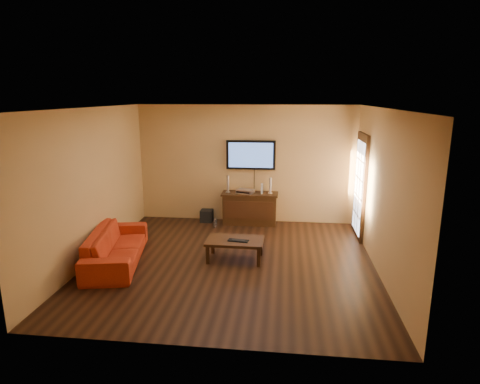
% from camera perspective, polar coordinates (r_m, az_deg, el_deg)
% --- Properties ---
extents(ground_plane, '(5.00, 5.00, 0.00)m').
position_cam_1_polar(ground_plane, '(7.27, -1.21, -9.94)').
color(ground_plane, black).
rests_on(ground_plane, ground).
extents(room_walls, '(5.00, 5.00, 5.00)m').
position_cam_1_polar(room_walls, '(7.38, -0.62, 4.13)').
color(room_walls, tan).
rests_on(room_walls, ground).
extents(french_door, '(0.07, 1.02, 2.22)m').
position_cam_1_polar(french_door, '(8.64, 16.69, 0.65)').
color(french_door, black).
rests_on(french_door, ground).
extents(media_console, '(1.28, 0.49, 0.73)m').
position_cam_1_polar(media_console, '(9.24, 1.40, -2.32)').
color(media_console, black).
rests_on(media_console, ground).
extents(television, '(1.13, 0.08, 0.67)m').
position_cam_1_polar(television, '(9.18, 1.55, 5.28)').
color(television, black).
rests_on(television, ground).
extents(coffee_table, '(1.03, 0.62, 0.38)m').
position_cam_1_polar(coffee_table, '(7.25, -0.73, -7.16)').
color(coffee_table, black).
rests_on(coffee_table, ground).
extents(sofa, '(1.00, 2.13, 0.80)m').
position_cam_1_polar(sofa, '(7.45, -17.22, -6.66)').
color(sofa, '#B52F14').
rests_on(sofa, ground).
extents(speaker_left, '(0.11, 0.11, 0.40)m').
position_cam_1_polar(speaker_left, '(9.17, -1.73, 1.06)').
color(speaker_left, silver).
rests_on(speaker_left, media_console).
extents(speaker_right, '(0.10, 0.10, 0.37)m').
position_cam_1_polar(speaker_right, '(9.09, 4.33, 0.83)').
color(speaker_right, silver).
rests_on(speaker_right, media_console).
extents(av_receiver, '(0.44, 0.38, 0.09)m').
position_cam_1_polar(av_receiver, '(9.13, 0.77, 0.11)').
color(av_receiver, silver).
rests_on(av_receiver, media_console).
extents(game_console, '(0.05, 0.16, 0.22)m').
position_cam_1_polar(game_console, '(9.11, 3.14, 0.48)').
color(game_console, white).
rests_on(game_console, media_console).
extents(subwoofer, '(0.28, 0.28, 0.28)m').
position_cam_1_polar(subwoofer, '(9.49, -4.76, -3.37)').
color(subwoofer, black).
rests_on(subwoofer, ground).
extents(bottle, '(0.08, 0.08, 0.22)m').
position_cam_1_polar(bottle, '(9.07, -3.56, -4.41)').
color(bottle, white).
rests_on(bottle, ground).
extents(keyboard, '(0.38, 0.19, 0.02)m').
position_cam_1_polar(keyboard, '(7.17, -0.24, -6.91)').
color(keyboard, black).
rests_on(keyboard, coffee_table).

